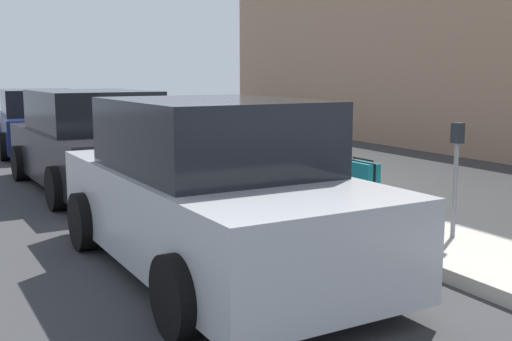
{
  "coord_description": "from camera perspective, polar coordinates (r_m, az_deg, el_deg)",
  "views": [
    {
      "loc": [
        -10.09,
        4.12,
        1.93
      ],
      "look_at": [
        -2.5,
        0.13,
        0.58
      ],
      "focal_mm": 43.29,
      "sensor_mm": 36.0,
      "label": 1
    }
  ],
  "objects": [
    {
      "name": "parking_meter",
      "position": [
        7.04,
        18.0,
        0.62
      ],
      "size": [
        0.12,
        0.09,
        1.27
      ],
      "color": "slate",
      "rests_on": "sidewalk_curb"
    },
    {
      "name": "suitcase_black_6",
      "position": [
        10.84,
        -1.18,
        1.41
      ],
      "size": [
        0.49,
        0.24,
        0.8
      ],
      "color": "black",
      "rests_on": "sidewalk_curb"
    },
    {
      "name": "suitcase_red_1",
      "position": [
        8.5,
        7.42,
        -1.53
      ],
      "size": [
        0.42,
        0.22,
        0.82
      ],
      "color": "red",
      "rests_on": "sidewalk_curb"
    },
    {
      "name": "suitcase_navy_5",
      "position": [
        10.31,
        -0.28,
        0.5
      ],
      "size": [
        0.4,
        0.25,
        0.83
      ],
      "color": "navy",
      "rests_on": "sidewalk_curb"
    },
    {
      "name": "parked_car_silver_0",
      "position": [
        6.06,
        -4.14,
        -1.97
      ],
      "size": [
        4.37,
        2.18,
        1.69
      ],
      "color": "#B2B5BA",
      "rests_on": "ground_plane"
    },
    {
      "name": "bollard_post",
      "position": [
        12.15,
        -5.21,
        2.07
      ],
      "size": [
        0.12,
        0.12,
        0.69
      ],
      "primitive_type": "cylinder",
      "color": "brown",
      "rests_on": "sidewalk_curb"
    },
    {
      "name": "ground_plane",
      "position": [
        11.07,
        -5.41,
        -1.14
      ],
      "size": [
        40.0,
        40.0,
        0.0
      ],
      "primitive_type": "plane",
      "color": "#333335"
    },
    {
      "name": "suitcase_teal_0",
      "position": [
        8.03,
        9.8,
        -1.63
      ],
      "size": [
        0.47,
        0.21,
        0.73
      ],
      "color": "#0F606B",
      "rests_on": "sidewalk_curb"
    },
    {
      "name": "parked_car_navy_2",
      "position": [
        16.33,
        -19.32,
        4.21
      ],
      "size": [
        4.52,
        2.2,
        1.55
      ],
      "color": "#141E4C",
      "rests_on": "ground_plane"
    },
    {
      "name": "fire_hydrant",
      "position": [
        11.75,
        -3.61,
        2.15
      ],
      "size": [
        0.39,
        0.21,
        0.78
      ],
      "color": "#D89E0C",
      "rests_on": "sidewalk_curb"
    },
    {
      "name": "suitcase_silver_3",
      "position": [
        9.39,
        2.89,
        -0.22
      ],
      "size": [
        0.38,
        0.21,
        0.85
      ],
      "color": "#9EA0A8",
      "rests_on": "sidewalk_curb"
    },
    {
      "name": "suitcase_olive_2",
      "position": [
        8.89,
        4.51,
        -0.74
      ],
      "size": [
        0.5,
        0.24,
        0.89
      ],
      "color": "#59601E",
      "rests_on": "sidewalk_curb"
    },
    {
      "name": "parked_car_charcoal_1",
      "position": [
        10.78,
        -14.84,
        2.48
      ],
      "size": [
        4.75,
        2.29,
        1.65
      ],
      "color": "black",
      "rests_on": "ground_plane"
    },
    {
      "name": "sidewalk_curb",
      "position": [
        12.22,
        5.49,
        0.14
      ],
      "size": [
        18.0,
        5.0,
        0.14
      ],
      "primitive_type": "cube",
      "color": "#ADA89E",
      "rests_on": "ground_plane"
    },
    {
      "name": "suitcase_maroon_4",
      "position": [
        9.83,
        1.15,
        0.4
      ],
      "size": [
        0.44,
        0.23,
        0.72
      ],
      "color": "maroon",
      "rests_on": "sidewalk_curb"
    }
  ]
}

